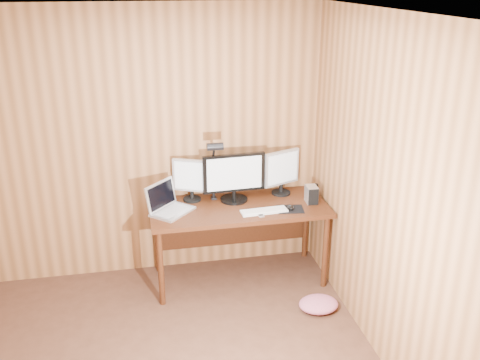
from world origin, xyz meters
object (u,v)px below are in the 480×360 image
object	(u,v)px
monitor_left	(191,179)
desk_lamp	(214,162)
mouse	(290,207)
phone	(260,215)
keyboard	(264,211)
speaker	(315,190)
laptop	(168,205)
desk	(237,215)
monitor_center	(234,177)
monitor_right	(282,171)
hard_drive	(311,194)

from	to	relation	value
monitor_left	desk_lamp	xyz separation A→B (m)	(0.20, -0.09, 0.18)
mouse	phone	distance (m)	0.30
keyboard	mouse	bearing A→B (deg)	-1.63
phone	desk_lamp	world-z (taller)	desk_lamp
desk_lamp	mouse	bearing A→B (deg)	-17.78
speaker	mouse	bearing A→B (deg)	-140.43
mouse	speaker	bearing A→B (deg)	47.72
monitor_left	phone	bearing A→B (deg)	-16.41
laptop	mouse	world-z (taller)	laptop
desk	laptop	bearing A→B (deg)	-174.23
monitor_center	keyboard	size ratio (longest dim) A/B	1.37
monitor_left	monitor_right	distance (m)	0.85
laptop	monitor_left	bearing A→B (deg)	-6.29
keyboard	mouse	size ratio (longest dim) A/B	3.97
desk	monitor_center	bearing A→B (deg)	107.98
keyboard	mouse	xyz separation A→B (m)	(0.24, 0.01, 0.01)
laptop	hard_drive	distance (m)	1.31
keyboard	speaker	bearing A→B (deg)	22.11
monitor_center	monitor_left	xyz separation A→B (m)	(-0.38, 0.08, -0.02)
monitor_right	laptop	xyz separation A→B (m)	(-1.09, -0.20, -0.17)
laptop	mouse	xyz separation A→B (m)	(1.07, -0.17, -0.04)
hard_drive	phone	size ratio (longest dim) A/B	1.62
hard_drive	desk	bearing A→B (deg)	172.35
speaker	monitor_right	bearing A→B (deg)	161.48
monitor_center	hard_drive	size ratio (longest dim) A/B	3.69
monitor_center	phone	world-z (taller)	monitor_center
monitor_center	keyboard	xyz separation A→B (m)	(0.21, -0.31, -0.22)
monitor_center	desk_lamp	bearing A→B (deg)	178.94
desk_lamp	desk	bearing A→B (deg)	-8.36
phone	mouse	bearing A→B (deg)	4.06
hard_drive	speaker	size ratio (longest dim) A/B	1.36
monitor_right	desk_lamp	xyz separation A→B (m)	(-0.65, -0.08, 0.16)
desk	monitor_left	size ratio (longest dim) A/B	4.04
monitor_right	laptop	bearing A→B (deg)	168.35
hard_drive	desk_lamp	bearing A→B (deg)	171.20
desk	phone	size ratio (longest dim) A/B	16.52
laptop	monitor_right	bearing A→B (deg)	-36.90
laptop	speaker	xyz separation A→B (m)	(1.39, 0.09, -0.01)
monitor_left	phone	distance (m)	0.73
desk_lamp	speaker	bearing A→B (deg)	5.31
speaker	monitor_center	bearing A→B (deg)	177.56
laptop	speaker	distance (m)	1.40
keyboard	hard_drive	world-z (taller)	hard_drive
monitor_center	monitor_right	xyz separation A→B (m)	(0.47, 0.07, -0.00)
mouse	monitor_left	bearing A→B (deg)	163.81
monitor_left	desk_lamp	size ratio (longest dim) A/B	0.63
monitor_right	monitor_left	bearing A→B (deg)	157.50
desk	mouse	world-z (taller)	mouse
monitor_center	speaker	world-z (taller)	monitor_center
monitor_left	speaker	world-z (taller)	monitor_left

